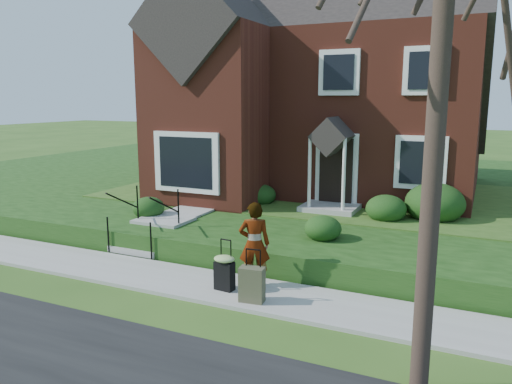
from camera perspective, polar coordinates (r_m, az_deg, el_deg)
The scene contains 10 objects.
ground at distance 10.69m, azimuth -6.45°, elevation -10.62°, with size 120.00×120.00×0.00m, color #2D5119.
sidewalk at distance 10.68m, azimuth -6.46°, elevation -10.42°, with size 60.00×1.60×0.08m, color #9E9B93.
terrace at distance 19.75m, azimuth 20.83°, elevation -0.44°, with size 44.00×20.00×0.60m, color #173A10.
walkway at distance 15.88m, azimuth -4.89°, elevation -1.14°, with size 1.20×6.00×0.06m, color #9E9B93.
main_house at distance 18.94m, azimuth 8.35°, elevation 14.79°, with size 10.40×10.20×9.40m.
front_steps at distance 13.34m, azimuth -11.61°, elevation -4.29°, with size 1.40×2.02×1.50m.
foundation_shrubs at distance 14.55m, azimuth 5.31°, elevation -0.45°, with size 10.03×4.39×1.12m.
woman at distance 10.18m, azimuth -0.19°, elevation -5.96°, with size 0.64×0.42×1.75m, color #999999.
suitcase_black at distance 10.10m, azimuth -3.63°, elevation -8.94°, with size 0.46×0.39×1.04m.
suitcase_olive at distance 9.55m, azimuth -0.47°, elevation -10.51°, with size 0.49×0.31×1.01m.
Camera 1 is at (5.22, -8.49, 3.87)m, focal length 35.00 mm.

